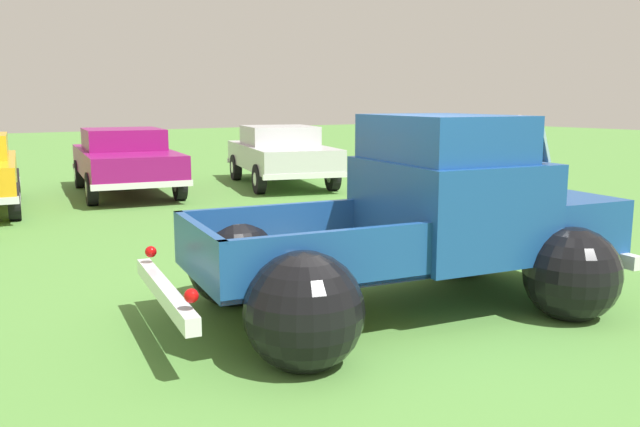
{
  "coord_description": "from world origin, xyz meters",
  "views": [
    {
      "loc": [
        -4.21,
        -4.81,
        2.07
      ],
      "look_at": [
        0.0,
        1.26,
        0.8
      ],
      "focal_mm": 37.21,
      "sensor_mm": 36.0,
      "label": 1
    }
  ],
  "objects_px": {
    "vintage_pickup_truck": "(426,232)",
    "show_car_1": "(125,158)",
    "show_car_2": "(281,153)",
    "spectator_0": "(517,160)"
  },
  "relations": [
    {
      "from": "vintage_pickup_truck",
      "to": "show_car_2",
      "type": "height_order",
      "value": "vintage_pickup_truck"
    },
    {
      "from": "show_car_1",
      "to": "show_car_2",
      "type": "distance_m",
      "value": 3.69
    },
    {
      "from": "show_car_1",
      "to": "show_car_2",
      "type": "height_order",
      "value": "same"
    },
    {
      "from": "vintage_pickup_truck",
      "to": "show_car_1",
      "type": "bearing_deg",
      "value": 98.76
    },
    {
      "from": "vintage_pickup_truck",
      "to": "show_car_1",
      "type": "distance_m",
      "value": 9.78
    },
    {
      "from": "show_car_1",
      "to": "spectator_0",
      "type": "bearing_deg",
      "value": 43.36
    },
    {
      "from": "show_car_2",
      "to": "spectator_0",
      "type": "height_order",
      "value": "spectator_0"
    },
    {
      "from": "show_car_1",
      "to": "show_car_2",
      "type": "bearing_deg",
      "value": 90.13
    },
    {
      "from": "vintage_pickup_truck",
      "to": "spectator_0",
      "type": "bearing_deg",
      "value": 39.86
    },
    {
      "from": "show_car_1",
      "to": "show_car_2",
      "type": "relative_size",
      "value": 1.05
    }
  ]
}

